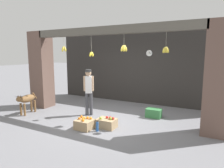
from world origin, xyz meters
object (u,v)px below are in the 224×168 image
Objects in this scene: produce_box_green at (154,113)px; water_bottle at (97,126)px; shopkeeper at (89,89)px; fruit_crate_apples at (107,123)px; dog at (27,100)px; wall_clock at (149,53)px; fruit_crate_oranges at (85,124)px.

water_bottle is (-1.00, -1.88, -0.01)m from produce_box_green.
shopkeeper reaches higher than fruit_crate_apples.
wall_clock is (3.27, 3.24, 1.58)m from dog.
dog is at bearing 175.25° from fruit_crate_oranges.
fruit_crate_apples reaches higher than produce_box_green.
fruit_crate_oranges is at bearing -179.51° from water_bottle.
dog is at bearing 175.97° from water_bottle.
shopkeeper reaches higher than fruit_crate_oranges.
wall_clock reaches higher than shopkeeper.
shopkeeper is 5.36× the size of water_bottle.
dog reaches higher than fruit_crate_oranges.
fruit_crate_apples reaches higher than water_bottle.
fruit_crate_oranges is 1.58× the size of water_bottle.
dog is 4.87m from wall_clock.
shopkeeper reaches higher than produce_box_green.
shopkeeper is at bearing 106.02° from dog.
fruit_crate_oranges is 0.95× the size of produce_box_green.
fruit_crate_apples is at bearing -120.92° from produce_box_green.
fruit_crate_oranges is 2.35m from produce_box_green.
shopkeeper is (1.95, 0.89, 0.40)m from dog.
fruit_crate_oranges is 4.03m from wall_clock.
water_bottle reaches higher than produce_box_green.
shopkeeper is at bearing 118.66° from fruit_crate_oranges.
produce_box_green is at bearing 174.95° from shopkeeper.
produce_box_green is 1.67× the size of water_bottle.
produce_box_green is (2.01, 0.77, -0.75)m from shopkeeper.
fruit_crate_apples is 0.37m from water_bottle.
fruit_crate_apples is at bearing -93.93° from wall_clock.
fruit_crate_oranges is at bearing -126.84° from produce_box_green.
wall_clock is at bearing 113.83° from produce_box_green.
dog is 3.08m from fruit_crate_apples.
wall_clock reaches higher than fruit_crate_apples.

